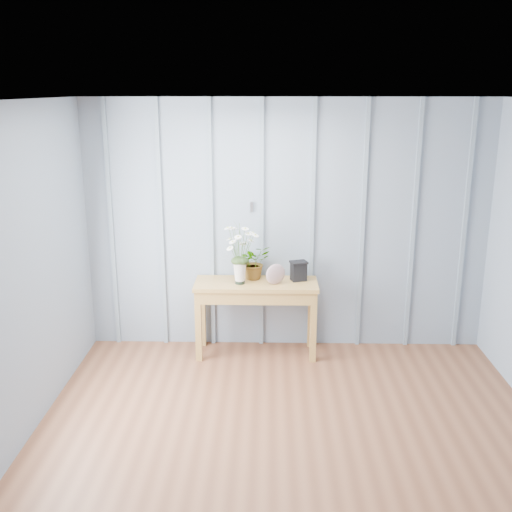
{
  "coord_description": "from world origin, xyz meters",
  "views": [
    {
      "loc": [
        -0.18,
        -3.56,
        2.58
      ],
      "look_at": [
        -0.3,
        1.94,
        1.03
      ],
      "focal_mm": 42.0,
      "sensor_mm": 36.0,
      "label": 1
    }
  ],
  "objects_px": {
    "carved_box": "(299,271)",
    "felt_disc_vessel": "(276,274)",
    "daisy_vase": "(240,247)",
    "sideboard": "(256,293)"
  },
  "relations": [
    {
      "from": "carved_box",
      "to": "felt_disc_vessel",
      "type": "bearing_deg",
      "value": -151.19
    },
    {
      "from": "sideboard",
      "to": "felt_disc_vessel",
      "type": "xyz_separation_m",
      "value": [
        0.19,
        -0.06,
        0.22
      ]
    },
    {
      "from": "daisy_vase",
      "to": "sideboard",
      "type": "bearing_deg",
      "value": 16.5
    },
    {
      "from": "sideboard",
      "to": "carved_box",
      "type": "height_order",
      "value": "carved_box"
    },
    {
      "from": "daisy_vase",
      "to": "carved_box",
      "type": "bearing_deg",
      "value": 11.01
    },
    {
      "from": "daisy_vase",
      "to": "carved_box",
      "type": "relative_size",
      "value": 3.03
    },
    {
      "from": "daisy_vase",
      "to": "felt_disc_vessel",
      "type": "xyz_separation_m",
      "value": [
        0.34,
        -0.01,
        -0.27
      ]
    },
    {
      "from": "felt_disc_vessel",
      "to": "carved_box",
      "type": "relative_size",
      "value": 1.05
    },
    {
      "from": "daisy_vase",
      "to": "felt_disc_vessel",
      "type": "height_order",
      "value": "daisy_vase"
    },
    {
      "from": "felt_disc_vessel",
      "to": "carved_box",
      "type": "xyz_separation_m",
      "value": [
        0.23,
        0.12,
        -0.0
      ]
    }
  ]
}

